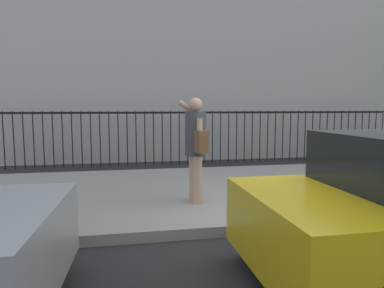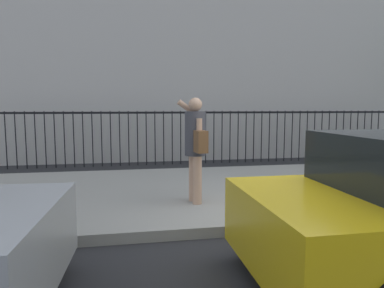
% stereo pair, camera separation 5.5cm
% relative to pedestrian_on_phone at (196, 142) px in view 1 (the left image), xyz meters
% --- Properties ---
extents(ground_plane, '(60.00, 60.00, 0.00)m').
position_rel_pedestrian_on_phone_xyz_m(ground_plane, '(1.33, -1.19, -1.14)').
color(ground_plane, '#28282B').
extents(sidewalk, '(28.00, 4.40, 0.15)m').
position_rel_pedestrian_on_phone_xyz_m(sidewalk, '(1.33, 1.01, -1.07)').
color(sidewalk, '#9E9B93').
rests_on(sidewalk, ground).
extents(iron_fence, '(12.03, 0.04, 1.60)m').
position_rel_pedestrian_on_phone_xyz_m(iron_fence, '(1.33, 4.71, -0.12)').
color(iron_fence, black).
rests_on(iron_fence, ground).
extents(pedestrian_on_phone, '(0.50, 0.68, 1.71)m').
position_rel_pedestrian_on_phone_xyz_m(pedestrian_on_phone, '(0.00, 0.00, 0.00)').
color(pedestrian_on_phone, tan).
rests_on(pedestrian_on_phone, sidewalk).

